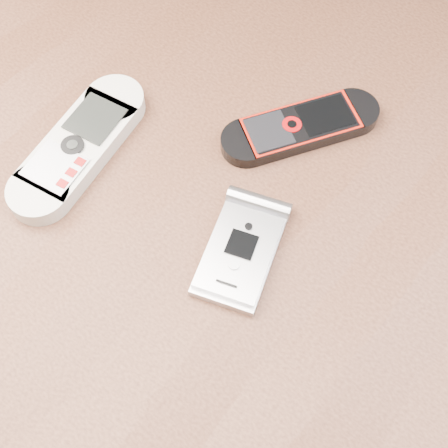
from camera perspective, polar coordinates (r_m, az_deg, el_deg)
ground at (r=1.28m, az=-0.18°, el=-16.13°), size 4.00×4.00×0.00m
table at (r=0.66m, az=-0.34°, el=-4.48°), size 1.20×0.80×0.75m
nokia_white at (r=0.61m, az=-13.13°, el=6.97°), size 0.09×0.19×0.02m
nokia_black_red at (r=0.62m, az=7.02°, el=8.82°), size 0.13×0.16×0.02m
motorola_razr at (r=0.54m, az=1.50°, el=-2.51°), size 0.09×0.13×0.02m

